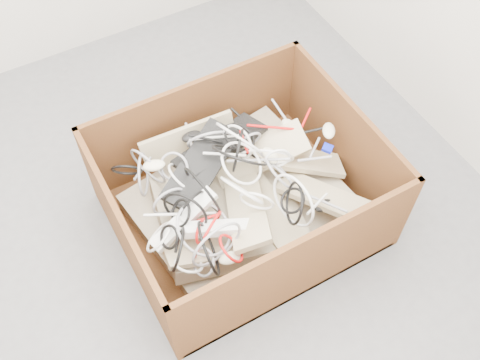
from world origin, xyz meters
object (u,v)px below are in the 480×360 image
cardboard_box (239,205)px  power_strip_left (184,219)px  vga_plug (327,148)px  power_strip_right (220,228)px

cardboard_box → power_strip_left: cardboard_box is taller
vga_plug → power_strip_left: bearing=-125.3°
cardboard_box → vga_plug: 0.49m
power_strip_right → cardboard_box: bearing=63.1°
power_strip_left → vga_plug: bearing=-11.0°
cardboard_box → vga_plug: bearing=-6.1°
power_strip_left → power_strip_right: (0.12, -0.10, -0.02)m
power_strip_left → cardboard_box: bearing=1.3°
cardboard_box → vga_plug: cardboard_box is taller
power_strip_right → power_strip_left: bearing=159.2°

